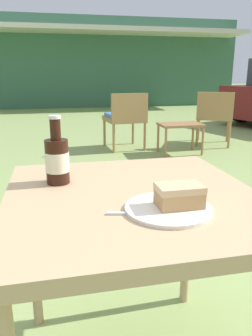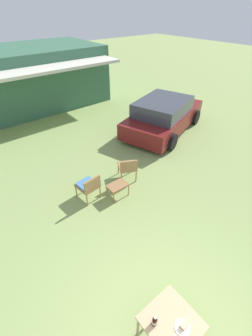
{
  "view_description": "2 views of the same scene",
  "coord_description": "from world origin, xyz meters",
  "px_view_note": "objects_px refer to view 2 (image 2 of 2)",
  "views": [
    {
      "loc": [
        -0.22,
        -0.89,
        1.04
      ],
      "look_at": [
        0.0,
        0.1,
        0.75
      ],
      "focal_mm": 35.0,
      "sensor_mm": 36.0,
      "label": 1
    },
    {
      "loc": [
        -1.31,
        -0.57,
        4.42
      ],
      "look_at": [
        1.64,
        3.1,
        0.9
      ],
      "focal_mm": 24.0,
      "sensor_mm": 36.0,
      "label": 2
    }
  ],
  "objects_px": {
    "parked_car": "(163,115)",
    "garden_side_table": "(118,186)",
    "patio_table": "(171,324)",
    "wicker_chair_plain": "(128,167)",
    "wicker_chair_cushioned": "(88,185)",
    "cake_on_plate": "(183,326)",
    "cola_bottle_near": "(155,321)"
  },
  "relations": [
    {
      "from": "cake_on_plate",
      "to": "garden_side_table",
      "type": "bearing_deg",
      "value": 68.1
    },
    {
      "from": "cake_on_plate",
      "to": "cola_bottle_near",
      "type": "distance_m",
      "value": 0.41
    },
    {
      "from": "parked_car",
      "to": "wicker_chair_plain",
      "type": "bearing_deg",
      "value": -171.37
    },
    {
      "from": "wicker_chair_cushioned",
      "to": "patio_table",
      "type": "height_order",
      "value": "wicker_chair_cushioned"
    },
    {
      "from": "wicker_chair_plain",
      "to": "garden_side_table",
      "type": "bearing_deg",
      "value": 57.19
    },
    {
      "from": "wicker_chair_cushioned",
      "to": "garden_side_table",
      "type": "bearing_deg",
      "value": 141.47
    },
    {
      "from": "wicker_chair_plain",
      "to": "patio_table",
      "type": "height_order",
      "value": "wicker_chair_plain"
    },
    {
      "from": "parked_car",
      "to": "cola_bottle_near",
      "type": "bearing_deg",
      "value": -155.75
    },
    {
      "from": "patio_table",
      "to": "cake_on_plate",
      "type": "height_order",
      "value": "cake_on_plate"
    },
    {
      "from": "wicker_chair_cushioned",
      "to": "garden_side_table",
      "type": "distance_m",
      "value": 0.79
    },
    {
      "from": "wicker_chair_cushioned",
      "to": "patio_table",
      "type": "relative_size",
      "value": 1.02
    },
    {
      "from": "patio_table",
      "to": "wicker_chair_cushioned",
      "type": "bearing_deg",
      "value": 78.25
    },
    {
      "from": "garden_side_table",
      "to": "cake_on_plate",
      "type": "relative_size",
      "value": 2.44
    },
    {
      "from": "parked_car",
      "to": "wicker_chair_cushioned",
      "type": "bearing_deg",
      "value": -178.71
    },
    {
      "from": "garden_side_table",
      "to": "cola_bottle_near",
      "type": "xyz_separation_m",
      "value": [
        -1.62,
        -3.02,
        0.42
      ]
    },
    {
      "from": "parked_car",
      "to": "garden_side_table",
      "type": "xyz_separation_m",
      "value": [
        -3.9,
        -2.03,
        -0.29
      ]
    },
    {
      "from": "wicker_chair_plain",
      "to": "patio_table",
      "type": "relative_size",
      "value": 1.02
    },
    {
      "from": "cola_bottle_near",
      "to": "wicker_chair_cushioned",
      "type": "bearing_deg",
      "value": 74.36
    },
    {
      "from": "garden_side_table",
      "to": "cake_on_plate",
      "type": "height_order",
      "value": "cake_on_plate"
    },
    {
      "from": "parked_car",
      "to": "patio_table",
      "type": "bearing_deg",
      "value": -153.79
    },
    {
      "from": "parked_car",
      "to": "cola_bottle_near",
      "type": "relative_size",
      "value": 20.44
    },
    {
      "from": "wicker_chair_plain",
      "to": "garden_side_table",
      "type": "relative_size",
      "value": 1.41
    },
    {
      "from": "garden_side_table",
      "to": "cake_on_plate",
      "type": "xyz_separation_m",
      "value": [
        -1.33,
        -3.31,
        0.37
      ]
    },
    {
      "from": "wicker_chair_cushioned",
      "to": "cola_bottle_near",
      "type": "distance_m",
      "value": 3.58
    },
    {
      "from": "wicker_chair_plain",
      "to": "cake_on_plate",
      "type": "xyz_separation_m",
      "value": [
        -2.01,
        -3.71,
        0.25
      ]
    },
    {
      "from": "parked_car",
      "to": "wicker_chair_cushioned",
      "type": "relative_size",
      "value": 5.7
    },
    {
      "from": "parked_car",
      "to": "patio_table",
      "type": "xyz_separation_m",
      "value": [
        -5.31,
        -5.19,
        -0.02
      ]
    },
    {
      "from": "garden_side_table",
      "to": "wicker_chair_plain",
      "type": "bearing_deg",
      "value": 30.63
    },
    {
      "from": "parked_car",
      "to": "wicker_chair_cushioned",
      "type": "height_order",
      "value": "parked_car"
    },
    {
      "from": "wicker_chair_cushioned",
      "to": "garden_side_table",
      "type": "height_order",
      "value": "wicker_chair_cushioned"
    },
    {
      "from": "garden_side_table",
      "to": "cake_on_plate",
      "type": "distance_m",
      "value": 3.58
    },
    {
      "from": "cake_on_plate",
      "to": "patio_table",
      "type": "bearing_deg",
      "value": 117.48
    }
  ]
}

